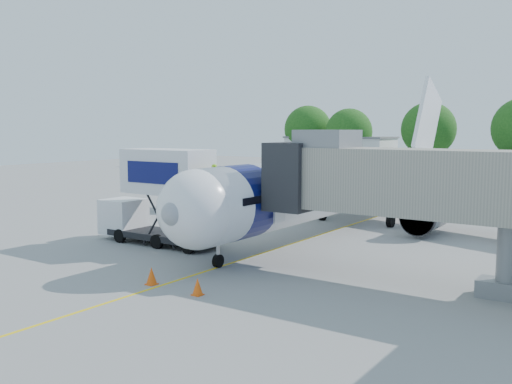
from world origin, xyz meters
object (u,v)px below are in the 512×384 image
Objects in this scene: jet_bridge at (399,183)px; ground_tug at (155,283)px; aircraft at (344,184)px; catering_hiloader at (159,197)px.

ground_tug is at bearing -128.31° from jet_bridge.
aircraft is at bearing 125.70° from jet_bridge.
catering_hiloader is (-6.27, -11.12, -0.19)m from aircraft.
catering_hiloader is 11.49m from ground_tug.
jet_bridge is at bearing 0.01° from catering_hiloader.
ground_tug is (7.76, -8.23, -2.01)m from catering_hiloader.
aircraft is 4.42× the size of catering_hiloader.
ground_tug is (1.49, -19.35, -2.20)m from aircraft.
catering_hiloader is (-14.26, -0.00, -1.58)m from jet_bridge.
catering_hiloader is at bearing -179.99° from jet_bridge.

